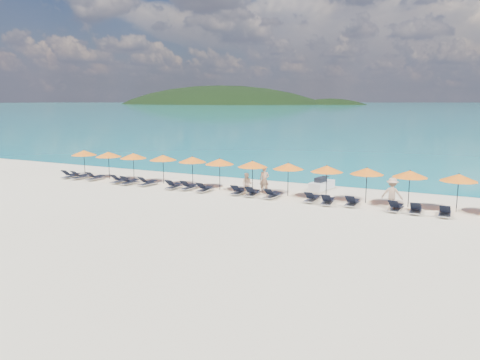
% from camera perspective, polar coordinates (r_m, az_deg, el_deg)
% --- Properties ---
extents(ground, '(1400.00, 1400.00, 0.00)m').
position_cam_1_polar(ground, '(28.22, -2.72, -3.33)').
color(ground, beige).
extents(sea, '(1600.00, 1300.00, 0.01)m').
position_cam_1_polar(sea, '(684.15, 25.60, 8.30)').
color(sea, '#1FA9B2').
rests_on(sea, ground).
extents(headland_main, '(374.00, 242.00, 126.50)m').
position_cam_1_polar(headland_main, '(646.75, -2.64, 5.84)').
color(headland_main, black).
rests_on(headland_main, ground).
extents(headland_small, '(162.00, 126.00, 85.50)m').
position_cam_1_polar(headland_small, '(607.83, 10.83, 5.71)').
color(headland_small, black).
rests_on(headland_small, ground).
extents(jetski, '(1.32, 2.60, 0.88)m').
position_cam_1_polar(jetski, '(34.09, 9.92, -0.56)').
color(jetski, white).
rests_on(jetski, ground).
extents(beachgoer_a, '(0.72, 0.52, 1.85)m').
position_cam_1_polar(beachgoer_a, '(32.28, 2.99, 0.01)').
color(beachgoer_a, tan).
rests_on(beachgoer_a, ground).
extents(beachgoer_b, '(0.75, 0.45, 1.52)m').
position_cam_1_polar(beachgoer_b, '(31.64, 0.85, -0.48)').
color(beachgoer_b, tan).
rests_on(beachgoer_b, ground).
extents(beachgoer_c, '(1.24, 0.60, 1.89)m').
position_cam_1_polar(beachgoer_c, '(28.86, 18.06, -1.60)').
color(beachgoer_c, tan).
rests_on(beachgoer_c, ground).
extents(umbrella_0, '(2.10, 2.10, 2.28)m').
position_cam_1_polar(umbrella_0, '(41.13, -18.50, 3.17)').
color(umbrella_0, black).
rests_on(umbrella_0, ground).
extents(umbrella_1, '(2.10, 2.10, 2.28)m').
position_cam_1_polar(umbrella_1, '(39.34, -15.75, 3.02)').
color(umbrella_1, black).
rests_on(umbrella_1, ground).
extents(umbrella_2, '(2.10, 2.10, 2.28)m').
position_cam_1_polar(umbrella_2, '(37.80, -12.89, 2.88)').
color(umbrella_2, black).
rests_on(umbrella_2, ground).
extents(umbrella_3, '(2.10, 2.10, 2.28)m').
position_cam_1_polar(umbrella_3, '(36.22, -9.37, 2.71)').
color(umbrella_3, black).
rests_on(umbrella_3, ground).
extents(umbrella_4, '(2.10, 2.10, 2.28)m').
position_cam_1_polar(umbrella_4, '(34.81, -5.83, 2.51)').
color(umbrella_4, black).
rests_on(umbrella_4, ground).
extents(umbrella_5, '(2.10, 2.10, 2.28)m').
position_cam_1_polar(umbrella_5, '(33.47, -2.50, 2.26)').
color(umbrella_5, black).
rests_on(umbrella_5, ground).
extents(umbrella_6, '(2.10, 2.10, 2.28)m').
position_cam_1_polar(umbrella_6, '(32.16, 1.53, 1.95)').
color(umbrella_6, black).
rests_on(umbrella_6, ground).
extents(umbrella_7, '(2.10, 2.10, 2.28)m').
position_cam_1_polar(umbrella_7, '(31.31, 5.90, 1.69)').
color(umbrella_7, black).
rests_on(umbrella_7, ground).
extents(umbrella_8, '(2.10, 2.10, 2.28)m').
position_cam_1_polar(umbrella_8, '(30.46, 10.54, 1.35)').
color(umbrella_8, black).
rests_on(umbrella_8, ground).
extents(umbrella_9, '(2.10, 2.10, 2.28)m').
position_cam_1_polar(umbrella_9, '(30.03, 15.22, 1.05)').
color(umbrella_9, black).
rests_on(umbrella_9, ground).
extents(umbrella_10, '(2.10, 2.10, 2.28)m').
position_cam_1_polar(umbrella_10, '(29.65, 20.01, 0.69)').
color(umbrella_10, black).
rests_on(umbrella_10, ground).
extents(umbrella_11, '(2.10, 2.10, 2.28)m').
position_cam_1_polar(umbrella_11, '(29.32, 25.12, 0.26)').
color(umbrella_11, black).
rests_on(umbrella_11, ground).
extents(lounger_0, '(0.67, 1.72, 0.66)m').
position_cam_1_polar(lounger_0, '(40.98, -19.94, 0.55)').
color(lounger_0, silver).
rests_on(lounger_0, ground).
extents(lounger_1, '(0.73, 1.74, 0.66)m').
position_cam_1_polar(lounger_1, '(40.22, -18.87, 0.44)').
color(lounger_1, silver).
rests_on(lounger_1, ground).
extents(lounger_2, '(0.65, 1.71, 0.66)m').
position_cam_1_polar(lounger_2, '(39.28, -17.22, 0.32)').
color(lounger_2, silver).
rests_on(lounger_2, ground).
extents(lounger_3, '(0.70, 1.73, 0.66)m').
position_cam_1_polar(lounger_3, '(37.39, -14.44, -0.01)').
color(lounger_3, silver).
rests_on(lounger_3, ground).
extents(lounger_4, '(0.69, 1.72, 0.66)m').
position_cam_1_polar(lounger_4, '(36.62, -13.31, -0.17)').
color(lounger_4, silver).
rests_on(lounger_4, ground).
extents(lounger_5, '(0.78, 1.75, 0.66)m').
position_cam_1_polar(lounger_5, '(35.84, -11.20, -0.31)').
color(lounger_5, silver).
rests_on(lounger_5, ground).
extents(lounger_6, '(0.72, 1.73, 0.66)m').
position_cam_1_polar(lounger_6, '(34.20, -8.08, -0.69)').
color(lounger_6, silver).
rests_on(lounger_6, ground).
extents(lounger_7, '(0.68, 1.72, 0.66)m').
position_cam_1_polar(lounger_7, '(33.76, -6.22, -0.79)').
color(lounger_7, silver).
rests_on(lounger_7, ground).
extents(lounger_8, '(0.67, 1.72, 0.66)m').
position_cam_1_polar(lounger_8, '(32.90, -4.32, -1.04)').
color(lounger_8, silver).
rests_on(lounger_8, ground).
extents(lounger_9, '(0.65, 1.71, 0.66)m').
position_cam_1_polar(lounger_9, '(31.90, -0.15, -1.35)').
color(lounger_9, silver).
rests_on(lounger_9, ground).
extents(lounger_10, '(0.77, 1.75, 0.66)m').
position_cam_1_polar(lounger_10, '(31.38, 1.54, -1.54)').
color(lounger_10, silver).
rests_on(lounger_10, ground).
extents(lounger_11, '(0.77, 1.75, 0.66)m').
position_cam_1_polar(lounger_11, '(30.73, 3.98, -1.81)').
color(lounger_11, silver).
rests_on(lounger_11, ground).
extents(lounger_12, '(0.71, 1.73, 0.66)m').
position_cam_1_polar(lounger_12, '(29.92, 8.80, -2.22)').
color(lounger_12, silver).
rests_on(lounger_12, ground).
extents(lounger_13, '(0.77, 1.75, 0.66)m').
position_cam_1_polar(lounger_13, '(29.34, 10.64, -2.51)').
color(lounger_13, silver).
rests_on(lounger_13, ground).
extents(lounger_14, '(0.63, 1.71, 0.66)m').
position_cam_1_polar(lounger_14, '(29.28, 13.52, -2.64)').
color(lounger_14, silver).
rests_on(lounger_14, ground).
extents(lounger_15, '(0.79, 1.75, 0.66)m').
position_cam_1_polar(lounger_15, '(28.64, 18.46, -3.15)').
color(lounger_15, silver).
rests_on(lounger_15, ground).
extents(lounger_16, '(0.69, 1.73, 0.66)m').
position_cam_1_polar(lounger_16, '(28.50, 20.63, -3.34)').
color(lounger_16, silver).
rests_on(lounger_16, ground).
extents(lounger_17, '(0.65, 1.71, 0.66)m').
position_cam_1_polar(lounger_17, '(28.37, 23.70, -3.60)').
color(lounger_17, silver).
rests_on(lounger_17, ground).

